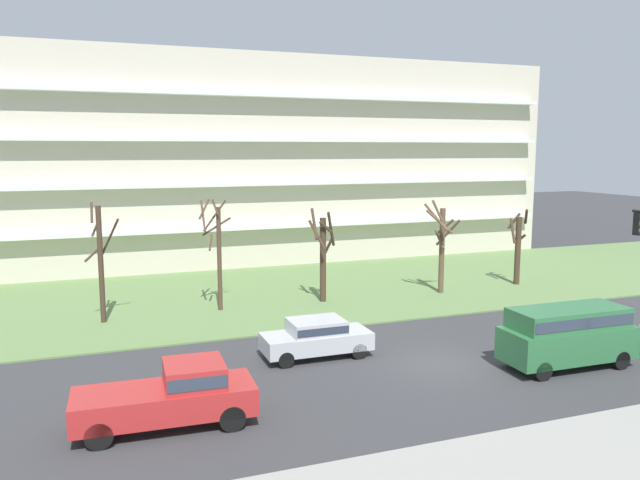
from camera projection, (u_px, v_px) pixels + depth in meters
The scene contains 12 objects.
ground at pixel (441, 364), 24.67m from camera, with size 160.00×160.00×0.00m, color #38383A.
sidewalk_curb_near at pixel (594, 454), 17.24m from camera, with size 80.00×4.00×0.15m, color #99968E.
grass_lawn_strip at pixel (318, 289), 37.64m from camera, with size 80.00×16.00×0.08m, color #66844C.
apartment_building at pixel (257, 160), 49.56m from camera, with size 44.23×12.99×15.02m.
tree_far_left at pixel (101, 261), 29.97m from camera, with size 1.70×1.28×5.90m.
tree_left at pixel (217, 249), 32.28m from camera, with size 1.86×1.81×5.86m.
tree_center at pixel (323, 253), 34.10m from camera, with size 1.58×1.44×5.21m.
tree_right at pixel (442, 244), 36.16m from camera, with size 2.21×2.20×5.52m.
tree_far_right at pixel (518, 247), 38.61m from camera, with size 1.22×1.21×4.81m.
sedan_silver_near_left at pixel (316, 336), 25.37m from camera, with size 4.41×1.83×1.57m.
van_green_center_left at pixel (568, 332), 24.13m from camera, with size 5.24×2.10×2.36m.
pickup_red_near_right at pixel (173, 394), 18.99m from camera, with size 5.49×2.25×1.95m.
Camera 1 is at (-12.75, -20.55, 8.39)m, focal length 35.17 mm.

